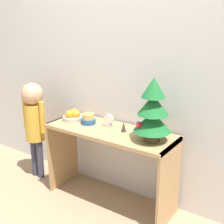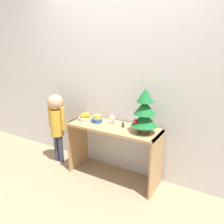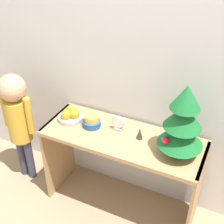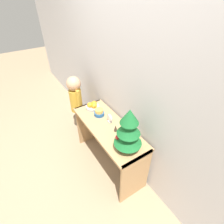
{
  "view_description": "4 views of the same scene",
  "coord_description": "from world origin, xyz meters",
  "views": [
    {
      "loc": [
        1.4,
        -1.79,
        1.62
      ],
      "look_at": [
        0.04,
        0.18,
        0.86
      ],
      "focal_mm": 50.0,
      "sensor_mm": 36.0,
      "label": 1
    },
    {
      "loc": [
        1.24,
        -1.9,
        1.57
      ],
      "look_at": [
        -0.02,
        0.21,
        0.86
      ],
      "focal_mm": 35.0,
      "sensor_mm": 36.0,
      "label": 2
    },
    {
      "loc": [
        0.66,
        -1.35,
        2.0
      ],
      "look_at": [
        -0.08,
        0.21,
        0.86
      ],
      "focal_mm": 50.0,
      "sensor_mm": 36.0,
      "label": 3
    },
    {
      "loc": [
        1.34,
        -0.59,
        2.08
      ],
      "look_at": [
        0.04,
        0.24,
        0.91
      ],
      "focal_mm": 28.0,
      "sensor_mm": 36.0,
      "label": 4
    }
  ],
  "objects": [
    {
      "name": "ground_plane",
      "position": [
        0.0,
        0.0,
        0.0
      ],
      "size": [
        12.0,
        12.0,
        0.0
      ],
      "primitive_type": "plane",
      "color": "#997F60"
    },
    {
      "name": "figurine",
      "position": [
        0.11,
        0.24,
        0.73
      ],
      "size": [
        0.04,
        0.04,
        0.08
      ],
      "color": "#382D23",
      "rests_on": "console_table"
    },
    {
      "name": "desk_clock",
      "position": [
        -0.06,
        0.27,
        0.74
      ],
      "size": [
        0.09,
        0.04,
        0.11
      ],
      "color": "#B2B2B7",
      "rests_on": "console_table"
    },
    {
      "name": "back_wall",
      "position": [
        0.0,
        0.47,
        1.25
      ],
      "size": [
        7.0,
        0.05,
        2.5
      ],
      "primitive_type": "cube",
      "color": "silver",
      "rests_on": "ground_plane"
    },
    {
      "name": "console_table",
      "position": [
        0.0,
        0.21,
        0.53
      ],
      "size": [
        1.13,
        0.43,
        0.68
      ],
      "color": "tan",
      "rests_on": "ground_plane"
    },
    {
      "name": "singing_bowl",
      "position": [
        -0.25,
        0.23,
        0.73
      ],
      "size": [
        0.13,
        0.13,
        0.09
      ],
      "color": "#235189",
      "rests_on": "console_table"
    },
    {
      "name": "child_figure",
      "position": [
        -0.88,
        0.16,
        0.65
      ],
      "size": [
        0.29,
        0.21,
        0.99
      ],
      "color": "#38384C",
      "rests_on": "ground_plane"
    },
    {
      "name": "mini_tree",
      "position": [
        0.39,
        0.2,
        0.93
      ],
      "size": [
        0.29,
        0.29,
        0.5
      ],
      "color": "#4C3828",
      "rests_on": "console_table"
    },
    {
      "name": "fruit_bowl",
      "position": [
        -0.42,
        0.23,
        0.72
      ],
      "size": [
        0.18,
        0.18,
        0.1
      ],
      "color": "#B7B2A8",
      "rests_on": "console_table"
    }
  ]
}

